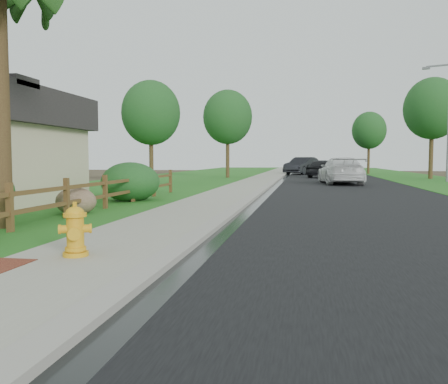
% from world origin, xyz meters
% --- Properties ---
extents(ground, '(120.00, 120.00, 0.00)m').
position_xyz_m(ground, '(0.00, 0.00, 0.00)').
color(ground, '#382B1E').
extents(road, '(8.00, 90.00, 0.02)m').
position_xyz_m(road, '(4.60, 35.00, 0.01)').
color(road, black).
rests_on(road, ground).
extents(curb, '(0.40, 90.00, 0.12)m').
position_xyz_m(curb, '(0.40, 35.00, 0.06)').
color(curb, '#9A968C').
rests_on(curb, ground).
extents(wet_gutter, '(0.50, 90.00, 0.00)m').
position_xyz_m(wet_gutter, '(0.75, 35.00, 0.02)').
color(wet_gutter, black).
rests_on(wet_gutter, road).
extents(sidewalk, '(2.20, 90.00, 0.10)m').
position_xyz_m(sidewalk, '(-0.90, 35.00, 0.05)').
color(sidewalk, gray).
rests_on(sidewalk, ground).
extents(grass_strip, '(1.60, 90.00, 0.06)m').
position_xyz_m(grass_strip, '(-2.80, 35.00, 0.03)').
color(grass_strip, '#23601B').
rests_on(grass_strip, ground).
extents(lawn_near, '(9.00, 90.00, 0.04)m').
position_xyz_m(lawn_near, '(-8.00, 35.00, 0.02)').
color(lawn_near, '#23601B').
rests_on(lawn_near, ground).
extents(verge_far, '(6.00, 90.00, 0.04)m').
position_xyz_m(verge_far, '(11.50, 35.00, 0.02)').
color(verge_far, '#23601B').
rests_on(verge_far, ground).
extents(ranch_fence, '(0.12, 16.92, 1.10)m').
position_xyz_m(ranch_fence, '(-3.60, 6.40, 0.62)').
color(ranch_fence, '#54331C').
rests_on(ranch_fence, ground).
extents(fire_hydrant, '(0.55, 0.45, 0.84)m').
position_xyz_m(fire_hydrant, '(-0.97, 0.55, 0.48)').
color(fire_hydrant, yellow).
rests_on(fire_hydrant, sidewalk).
extents(white_suv, '(2.87, 5.90, 1.65)m').
position_xyz_m(white_suv, '(4.69, 24.59, 0.85)').
color(white_suv, silver).
rests_on(white_suv, road).
extents(dark_car_mid, '(3.45, 4.99, 1.58)m').
position_xyz_m(dark_car_mid, '(4.08, 35.07, 0.81)').
color(dark_car_mid, black).
rests_on(dark_car_mid, road).
extents(dark_car_far, '(3.92, 5.63, 1.76)m').
position_xyz_m(dark_car_far, '(2.21, 43.16, 0.90)').
color(dark_car_far, black).
rests_on(dark_car_far, road).
extents(streetlight, '(1.78, 0.86, 8.08)m').
position_xyz_m(streetlight, '(11.86, 28.18, 4.58)').
color(streetlight, slate).
rests_on(streetlight, ground).
extents(boulder, '(1.42, 1.25, 0.79)m').
position_xyz_m(boulder, '(-3.90, 6.28, 0.39)').
color(boulder, brown).
rests_on(boulder, ground).
extents(shrub_d, '(2.75, 2.75, 1.47)m').
position_xyz_m(shrub_d, '(-3.90, 10.53, 0.74)').
color(shrub_d, '#18431C').
rests_on(shrub_d, ground).
extents(tree_near_left, '(3.64, 3.64, 6.45)m').
position_xyz_m(tree_near_left, '(-7.00, 22.27, 4.44)').
color(tree_near_left, '#3D2519').
rests_on(tree_near_left, ground).
extents(tree_mid_left, '(4.08, 4.08, 7.30)m').
position_xyz_m(tree_mid_left, '(-3.90, 32.84, 5.04)').
color(tree_mid_left, '#3D2519').
rests_on(tree_mid_left, ground).
extents(tree_mid_right, '(4.36, 4.36, 7.91)m').
position_xyz_m(tree_mid_right, '(12.18, 33.19, 5.49)').
color(tree_mid_right, '#3D2519').
rests_on(tree_mid_right, ground).
extents(tree_far_right, '(3.53, 3.53, 6.51)m').
position_xyz_m(tree_far_right, '(9.00, 45.34, 4.55)').
color(tree_far_right, '#3D2519').
rests_on(tree_far_right, ground).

